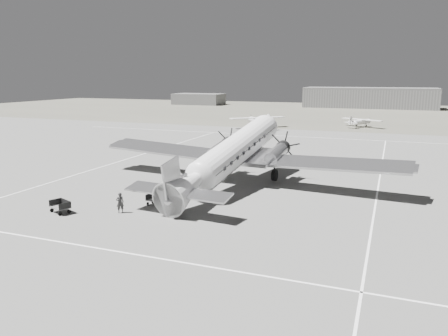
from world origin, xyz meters
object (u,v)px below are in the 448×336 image
light_plane_left (259,122)px  passenger (181,184)px  baggage_cart_near (156,200)px  ground_crew (120,203)px  baggage_cart_far (60,207)px  hangar_main (369,98)px  light_plane_right (361,123)px  dc3_airliner (232,155)px  ramp_agent (165,191)px  shed_secondary (199,99)px

light_plane_left → passenger: (8.22, -51.13, -0.27)m
baggage_cart_near → ground_crew: ground_crew is taller
light_plane_left → baggage_cart_far: bearing=-129.5°
hangar_main → light_plane_right: bearing=-88.4°
hangar_main → light_plane_right: (1.74, -61.11, -2.36)m
dc3_airliner → light_plane_right: size_ratio=3.47×
ground_crew → ramp_agent: ramp_agent is taller
hangar_main → dc3_airliner: size_ratio=1.33×
light_plane_right → ground_crew: bearing=-71.2°
ground_crew → shed_secondary: bearing=-111.4°
light_plane_right → baggage_cart_near: size_ratio=5.84×
ramp_agent → passenger: size_ratio=0.90×
passenger → shed_secondary: bearing=41.9°
shed_secondary → passenger: 126.76m
shed_secondary → light_plane_left: 77.72m
ground_crew → passenger: size_ratio=0.84×
baggage_cart_near → ramp_agent: bearing=87.7°
hangar_main → baggage_cart_near: size_ratio=27.01×
light_plane_right → ramp_agent: bearing=-70.4°
hangar_main → shed_secondary: bearing=-175.2°
shed_secondary → passenger: bearing=-66.3°
hangar_main → ground_crew: size_ratio=26.56×
light_plane_right → baggage_cart_far: light_plane_right is taller
hangar_main → baggage_cart_far: (-15.27, -129.18, -2.83)m
light_plane_left → light_plane_right: 21.04m
dc3_airliner → shed_secondary: bearing=121.4°
hangar_main → light_plane_right: hangar_main is taller
passenger → ramp_agent: bearing=-167.3°
baggage_cart_far → passenger: passenger is taller
passenger → ground_crew: bearing=-178.3°
baggage_cart_near → baggage_cart_far: 7.28m
light_plane_right → shed_secondary: bearing=167.4°
shed_secondary → passenger: (50.88, -116.09, -1.06)m
shed_secondary → ground_crew: 131.94m
baggage_cart_far → passenger: 10.17m
shed_secondary → baggage_cart_far: 132.00m
baggage_cart_far → shed_secondary: bearing=131.7°
baggage_cart_near → baggage_cart_far: baggage_cart_far is taller
shed_secondary → baggage_cart_far: (44.73, -124.18, -1.53)m
hangar_main → passenger: hangar_main is taller
passenger → light_plane_left: bearing=27.4°
baggage_cart_far → ground_crew: bearing=43.3°
dc3_airliner → passenger: (-3.26, -4.09, -2.07)m
light_plane_left → light_plane_right: (19.09, 8.86, -0.27)m
light_plane_right → passenger: size_ratio=4.83×
baggage_cart_near → ramp_agent: ramp_agent is taller
hangar_main → light_plane_left: hangar_main is taller
hangar_main → passenger: bearing=-94.3°
baggage_cart_near → baggage_cart_far: size_ratio=0.93×
dc3_airliner → ground_crew: 11.92m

